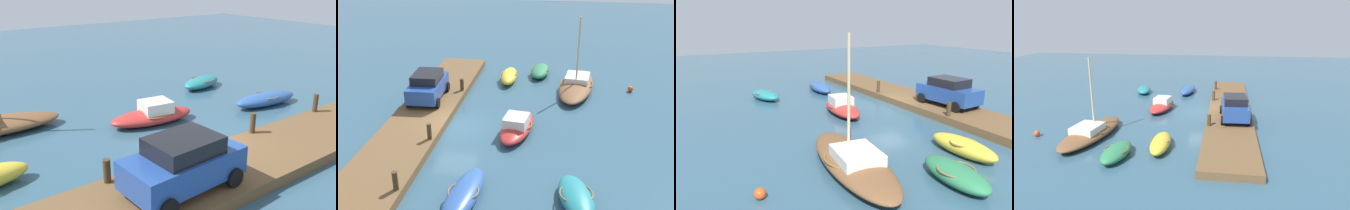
# 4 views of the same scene
# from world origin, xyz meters

# --- Properties ---
(ground_plane) EXTENTS (84.00, 84.00, 0.00)m
(ground_plane) POSITION_xyz_m (0.00, 0.00, 0.00)
(ground_plane) COLOR #33566B
(dock_platform) EXTENTS (22.40, 3.37, 0.44)m
(dock_platform) POSITION_xyz_m (0.00, -2.11, 0.22)
(dock_platform) COLOR brown
(dock_platform) RESTS_ON ground_plane
(dinghy_teal) EXTENTS (3.36, 2.08, 0.68)m
(dinghy_teal) POSITION_xyz_m (6.15, 6.94, 0.35)
(dinghy_teal) COLOR teal
(dinghy_teal) RESTS_ON ground_plane
(sailboat_brown) EXTENTS (6.88, 3.03, 5.29)m
(sailboat_brown) POSITION_xyz_m (-6.75, 6.99, 0.42)
(sailboat_brown) COLOR brown
(sailboat_brown) RESTS_ON ground_plane
(rowboat_yellow) EXTENTS (3.33, 1.25, 0.76)m
(rowboat_yellow) POSITION_xyz_m (-7.87, 2.05, 0.39)
(rowboat_yellow) COLOR gold
(rowboat_yellow) RESTS_ON ground_plane
(motorboat_red) EXTENTS (4.40, 2.16, 1.11)m
(motorboat_red) POSITION_xyz_m (0.20, 3.68, 0.43)
(motorboat_red) COLOR #B72D28
(motorboat_red) RESTS_ON ground_plane
(rowboat_blue) EXTENTS (4.19, 1.67, 0.71)m
(rowboat_blue) POSITION_xyz_m (6.74, 2.23, 0.36)
(rowboat_blue) COLOR #2D569E
(rowboat_blue) RESTS_ON ground_plane
(rowboat_green) EXTENTS (3.15, 1.58, 0.70)m
(rowboat_green) POSITION_xyz_m (-9.43, 4.25, 0.36)
(rowboat_green) COLOR #2D7A4C
(rowboat_green) RESTS_ON ground_plane
(mooring_post_west) EXTENTS (0.25, 0.25, 0.81)m
(mooring_post_west) POSITION_xyz_m (-4.49, -0.68, 0.85)
(mooring_post_west) COLOR #47331E
(mooring_post_west) RESTS_ON dock_platform
(mooring_post_mid_west) EXTENTS (0.23, 0.23, 0.88)m
(mooring_post_mid_west) POSITION_xyz_m (2.41, -0.68, 0.88)
(mooring_post_mid_west) COLOR #47331E
(mooring_post_mid_west) RESTS_ON dock_platform
(mooring_post_mid_east) EXTENTS (0.24, 0.24, 0.88)m
(mooring_post_mid_east) POSITION_xyz_m (6.92, -0.68, 0.88)
(mooring_post_mid_east) COLOR #47331E
(mooring_post_mid_east) RESTS_ON dock_platform
(parked_car) EXTENTS (3.95, 2.24, 1.77)m
(parked_car) POSITION_xyz_m (-2.75, -2.45, 1.36)
(parked_car) COLOR #234793
(parked_car) RESTS_ON dock_platform
(marker_buoy) EXTENTS (0.40, 0.40, 0.40)m
(marker_buoy) POSITION_xyz_m (-7.06, 10.73, 0.20)
(marker_buoy) COLOR #E54C19
(marker_buoy) RESTS_ON ground_plane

